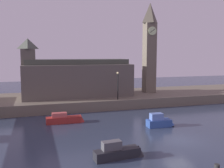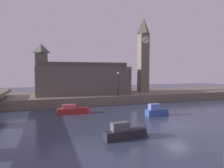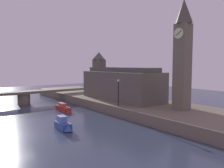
{
  "view_description": "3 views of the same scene",
  "coord_description": "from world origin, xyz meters",
  "px_view_note": "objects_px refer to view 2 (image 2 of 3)",
  "views": [
    {
      "loc": [
        -13.08,
        -20.8,
        8.3
      ],
      "look_at": [
        -1.41,
        17.58,
        3.51
      ],
      "focal_mm": 40.76,
      "sensor_mm": 36.0,
      "label": 1
    },
    {
      "loc": [
        -13.58,
        -18.33,
        5.88
      ],
      "look_at": [
        -1.7,
        17.15,
        3.43
      ],
      "focal_mm": 32.55,
      "sensor_mm": 36.0,
      "label": 2
    },
    {
      "loc": [
        25.3,
        -6.59,
        7.85
      ],
      "look_at": [
        -5.37,
        16.59,
        4.58
      ],
      "focal_mm": 35.62,
      "sensor_mm": 36.0,
      "label": 3
    }
  ],
  "objects_px": {
    "clock_tower": "(143,53)",
    "boat_dinghy_red": "(75,110)",
    "parliament_hall": "(81,79)",
    "boat_barge_dark": "(128,132)",
    "streetlamp": "(118,81)",
    "boat_tour_blue": "(158,111)"
  },
  "relations": [
    {
      "from": "boat_dinghy_red",
      "to": "clock_tower",
      "type": "bearing_deg",
      "value": 34.05
    },
    {
      "from": "boat_barge_dark",
      "to": "parliament_hall",
      "type": "bearing_deg",
      "value": 90.6
    },
    {
      "from": "clock_tower",
      "to": "boat_barge_dark",
      "type": "xyz_separation_m",
      "value": [
        -13.05,
        -22.53,
        -9.01
      ]
    },
    {
      "from": "clock_tower",
      "to": "streetlamp",
      "type": "relative_size",
      "value": 3.74
    },
    {
      "from": "boat_tour_blue",
      "to": "boat_barge_dark",
      "type": "relative_size",
      "value": 0.78
    },
    {
      "from": "clock_tower",
      "to": "streetlamp",
      "type": "bearing_deg",
      "value": -144.51
    },
    {
      "from": "parliament_hall",
      "to": "boat_barge_dark",
      "type": "height_order",
      "value": "parliament_hall"
    },
    {
      "from": "boat_tour_blue",
      "to": "boat_dinghy_red",
      "type": "bearing_deg",
      "value": 154.98
    },
    {
      "from": "boat_barge_dark",
      "to": "boat_dinghy_red",
      "type": "bearing_deg",
      "value": 103.55
    },
    {
      "from": "boat_tour_blue",
      "to": "boat_barge_dark",
      "type": "distance_m",
      "value": 10.15
    },
    {
      "from": "clock_tower",
      "to": "boat_dinghy_red",
      "type": "height_order",
      "value": "clock_tower"
    },
    {
      "from": "streetlamp",
      "to": "parliament_hall",
      "type": "bearing_deg",
      "value": 139.22
    },
    {
      "from": "boat_tour_blue",
      "to": "boat_dinghy_red",
      "type": "height_order",
      "value": "boat_tour_blue"
    },
    {
      "from": "clock_tower",
      "to": "parliament_hall",
      "type": "bearing_deg",
      "value": -177.62
    },
    {
      "from": "streetlamp",
      "to": "boat_dinghy_red",
      "type": "bearing_deg",
      "value": -147.32
    },
    {
      "from": "clock_tower",
      "to": "boat_tour_blue",
      "type": "distance_m",
      "value": 18.77
    },
    {
      "from": "clock_tower",
      "to": "boat_tour_blue",
      "type": "bearing_deg",
      "value": -110.45
    },
    {
      "from": "parliament_hall",
      "to": "streetlamp",
      "type": "bearing_deg",
      "value": -40.78
    },
    {
      "from": "clock_tower",
      "to": "boat_dinghy_red",
      "type": "xyz_separation_m",
      "value": [
        -15.89,
        -10.74,
        -9.05
      ]
    },
    {
      "from": "boat_barge_dark",
      "to": "boat_dinghy_red",
      "type": "xyz_separation_m",
      "value": [
        -2.84,
        11.79,
        -0.04
      ]
    },
    {
      "from": "clock_tower",
      "to": "parliament_hall",
      "type": "xyz_separation_m",
      "value": [
        -13.28,
        -0.55,
        -5.11
      ]
    },
    {
      "from": "streetlamp",
      "to": "boat_dinghy_red",
      "type": "height_order",
      "value": "streetlamp"
    }
  ]
}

